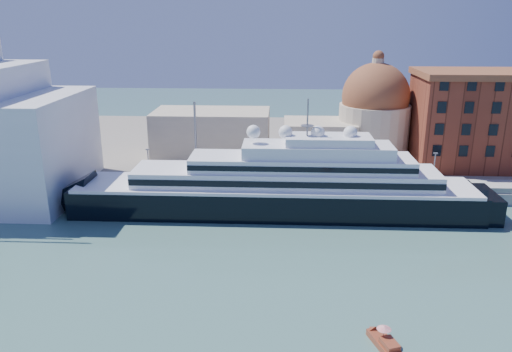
{
  "coord_description": "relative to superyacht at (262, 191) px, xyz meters",
  "views": [
    {
      "loc": [
        -2.05,
        -69.69,
        37.51
      ],
      "look_at": [
        -6.38,
        18.0,
        9.26
      ],
      "focal_mm": 35.0,
      "sensor_mm": 36.0,
      "label": 1
    }
  ],
  "objects": [
    {
      "name": "ground",
      "position": [
        5.48,
        -23.0,
        -4.62
      ],
      "size": [
        400.0,
        400.0,
        0.0
      ],
      "primitive_type": "plane",
      "color": "#3C6764",
      "rests_on": "ground"
    },
    {
      "name": "quay",
      "position": [
        5.48,
        11.0,
        -3.37
      ],
      "size": [
        180.0,
        10.0,
        2.5
      ],
      "primitive_type": "cube",
      "color": "gray",
      "rests_on": "ground"
    },
    {
      "name": "land",
      "position": [
        5.48,
        52.0,
        -3.62
      ],
      "size": [
        260.0,
        72.0,
        2.0
      ],
      "primitive_type": "cube",
      "color": "slate",
      "rests_on": "ground"
    },
    {
      "name": "quay_fence",
      "position": [
        5.48,
        6.5,
        -1.52
      ],
      "size": [
        180.0,
        0.1,
        1.2
      ],
      "primitive_type": "cube",
      "color": "slate",
      "rests_on": "quay"
    },
    {
      "name": "superyacht",
      "position": [
        0.0,
        0.0,
        0.0
      ],
      "size": [
        89.53,
        12.41,
        26.76
      ],
      "color": "black",
      "rests_on": "ground"
    },
    {
      "name": "service_barge",
      "position": [
        -52.53,
        -1.64,
        -3.88
      ],
      "size": [
        11.59,
        4.44,
        2.56
      ],
      "rotation": [
        0.0,
        0.0,
        0.06
      ],
      "color": "white",
      "rests_on": "ground"
    },
    {
      "name": "water_taxi",
      "position": [
        16.27,
        -42.09,
        -3.95
      ],
      "size": [
        3.67,
        6.15,
        2.77
      ],
      "rotation": [
        0.0,
        0.0,
        0.32
      ],
      "color": "maroon",
      "rests_on": "ground"
    },
    {
      "name": "warehouse",
      "position": [
        57.48,
        29.0,
        9.17
      ],
      "size": [
        43.0,
        19.0,
        23.25
      ],
      "color": "brown",
      "rests_on": "land"
    },
    {
      "name": "church",
      "position": [
        11.87,
        34.72,
        6.29
      ],
      "size": [
        66.0,
        18.0,
        25.5
      ],
      "color": "beige",
      "rests_on": "land"
    },
    {
      "name": "lamp_posts",
      "position": [
        -7.19,
        9.27,
        5.22
      ],
      "size": [
        120.8,
        2.4,
        18.0
      ],
      "color": "slate",
      "rests_on": "quay"
    }
  ]
}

